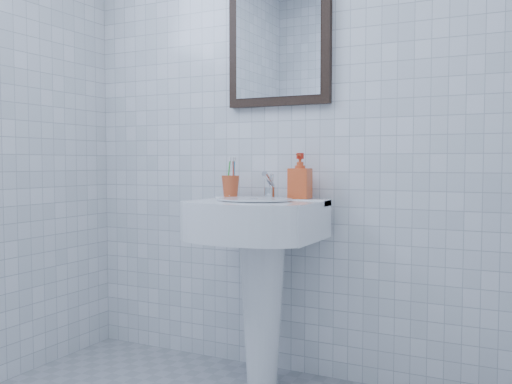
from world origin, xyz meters
The scene contains 6 objects.
wall_back centered at (0.00, 1.20, 1.25)m, with size 2.20×0.02×2.50m, color white.
washbasin centered at (-0.06, 0.98, 0.55)m, with size 0.54×0.39×0.83m.
faucet centered at (-0.06, 1.08, 0.87)m, with size 0.05×0.11×0.12m.
toothbrush_cup centered at (-0.26, 1.08, 0.87)m, with size 0.08×0.08×0.10m, color #C64923, non-canonical shape.
soap_dispenser centered at (0.08, 1.10, 0.92)m, with size 0.09×0.09×0.20m, color red.
wall_mirror centered at (-0.06, 1.18, 1.55)m, with size 0.50×0.04×0.62m.
Camera 1 is at (1.02, -1.23, 0.98)m, focal length 40.00 mm.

